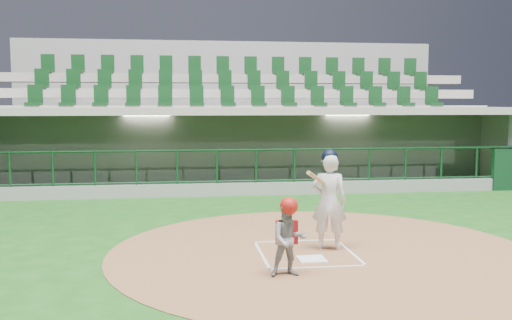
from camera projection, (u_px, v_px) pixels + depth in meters
The scene contains 8 objects.
ground at pixel (302, 249), 9.78m from camera, with size 120.00×120.00×0.00m, color #184C15.
dirt_circle at pixel (322, 251), 9.62m from camera, with size 7.20×7.20×0.01m, color brown.
home_plate at pixel (312, 259), 9.09m from camera, with size 0.43×0.43×0.02m, color white.
batter_box_chalk at pixel (306, 253), 9.48m from camera, with size 1.55×1.80×0.01m.
dugout_structure at pixel (251, 155), 17.43m from camera, with size 16.40×3.70×3.00m.
seating_deck at pixel (238, 134), 20.40m from camera, with size 17.00×6.72×5.15m.
batter at pixel (329, 199), 9.69m from camera, with size 0.88×0.92×1.72m.
catcher at pixel (289, 237), 8.19m from camera, with size 0.53×0.42×1.15m.
Camera 1 is at (-2.07, -9.39, 2.48)m, focal length 40.00 mm.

